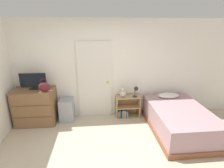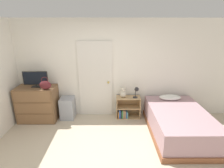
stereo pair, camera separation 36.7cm
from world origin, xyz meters
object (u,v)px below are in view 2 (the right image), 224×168
Objects in this scene: handbag at (45,85)px; bed at (178,122)px; tv at (35,79)px; bookshelf at (126,109)px; storage_bin at (68,108)px; teddy_bear at (123,93)px; dresser at (38,104)px; desk_lamp at (136,90)px.

handbag reaches higher than bed.
tv is 2.45m from bookshelf.
bed is at bearing -15.62° from storage_bin.
bookshelf is 0.47m from teddy_bear.
tv is 1.94× the size of handbag.
dresser is 1.53× the size of bookshelf.
handbag is at bearing -28.86° from dresser.
desk_lamp is 0.15× the size of bed.
tv reaches higher than handbag.
dresser is at bearing -129.76° from tv.
bookshelf is 1.36m from bed.
desk_lamp is (1.81, -0.01, 0.50)m from storage_bin.
handbag reaches higher than storage_bin.
bookshelf is (2.30, 0.12, -0.22)m from dresser.
desk_lamp is at bearing -7.87° from teddy_bear.
desk_lamp is (2.53, 0.05, -0.33)m from tv.
storage_bin is 0.90× the size of bookshelf.
desk_lamp reaches higher than bed.
desk_lamp is at bearing -0.41° from storage_bin.
storage_bin is (0.41, 0.26, -0.74)m from handbag.
desk_lamp reaches higher than bookshelf.
handbag is at bearing -171.11° from teddy_bear.
tv is 2.09× the size of desk_lamp.
storage_bin is (0.74, 0.09, -0.17)m from dresser.
teddy_bear is at bearing 2.52° from tv.
bed is (2.68, -0.75, 0.00)m from storage_bin.
teddy_bear is (1.48, 0.03, 0.41)m from storage_bin.
bed is at bearing -8.93° from handbag.
handbag is at bearing -33.31° from tv.
desk_lamp reaches higher than teddy_bear.
teddy_bear is at bearing 1.29° from storage_bin.
bookshelf reaches higher than storage_bin.
storage_bin is 1.53m from teddy_bear.
tv is 3.56m from bed.
teddy_bear is (1.89, 0.30, -0.32)m from handbag.
dresser is 0.66m from tv.
bookshelf is (1.56, 0.04, -0.05)m from storage_bin.
dresser is at bearing 169.01° from bed.
teddy_bear reaches higher than bookshelf.
bookshelf is 2.31× the size of teddy_bear.
teddy_bear reaches higher than storage_bin.
tv is at bearing 50.24° from dresser.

